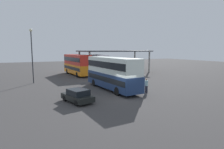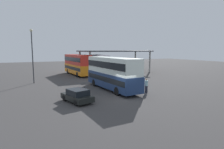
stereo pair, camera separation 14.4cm
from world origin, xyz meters
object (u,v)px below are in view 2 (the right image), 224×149
double_decker_main (112,72)px  parked_hatchback (77,96)px  double_decker_mid_row (96,64)px  double_decker_near_canopy (77,64)px  lamppost_tall (32,50)px  pedestrian_waiting (146,86)px

double_decker_main → parked_hatchback: 7.26m
parked_hatchback → double_decker_mid_row: 22.18m
double_decker_main → double_decker_near_canopy: double_decker_main is taller
parked_hatchback → double_decker_mid_row: (9.42, 20.01, 1.62)m
parked_hatchback → double_decker_near_canopy: size_ratio=0.38×
parked_hatchback → double_decker_main: bearing=-70.5°
parked_hatchback → double_decker_near_canopy: 21.20m
parked_hatchback → lamppost_tall: lamppost_tall is taller
parked_hatchback → pedestrian_waiting: size_ratio=2.32×
parked_hatchback → lamppost_tall: bearing=-2.0°
parked_hatchback → double_decker_near_canopy: (5.52, 20.40, 1.64)m
double_decker_main → pedestrian_waiting: size_ratio=6.04×
parked_hatchback → lamppost_tall: size_ratio=0.48×
parked_hatchback → lamppost_tall: (-3.32, 13.66, 4.56)m
double_decker_mid_row → pedestrian_waiting: 19.54m
double_decker_near_canopy → double_decker_mid_row: bearing=-99.9°
lamppost_tall → double_decker_main: bearing=-46.5°
double_decker_near_canopy → parked_hatchback: bearing=160.7°
double_decker_near_canopy → double_decker_main: bearing=176.8°
parked_hatchback → double_decker_mid_row: double_decker_mid_row is taller
lamppost_tall → double_decker_mid_row: bearing=26.5°
parked_hatchback → double_decker_mid_row: bearing=-40.9°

